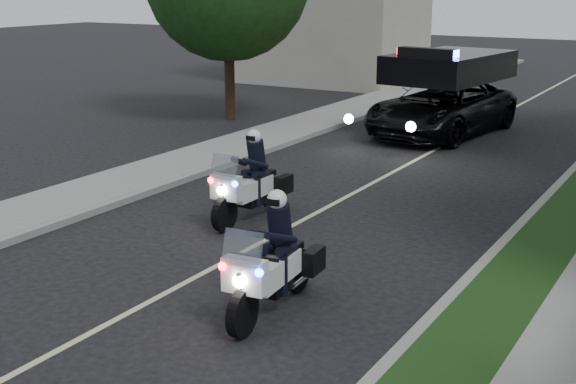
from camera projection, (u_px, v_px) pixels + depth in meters
The scene contains 12 objects.
ground at pixel (129, 313), 11.65m from camera, with size 120.00×120.00×0.00m, color black.
curb_right at pixel (553, 193), 17.94m from camera, with size 0.20×60.00×0.15m, color gray.
curb_left at pixel (257, 154), 21.94m from camera, with size 0.20×60.00×0.15m, color gray.
sidewalk_left at pixel (225, 149), 22.48m from camera, with size 2.00×60.00×0.16m, color gray.
building_far at pixel (332, 9), 37.20m from camera, with size 8.00×6.00×7.00m, color #A8A396.
lane_marking at pixel (390, 174), 19.96m from camera, with size 0.12×50.00×0.01m, color #BFB78C.
police_moto_left at pixel (251, 219), 16.21m from camera, with size 0.78×2.23×1.90m, color silver, non-canonical shape.
police_moto_right at pixel (273, 311), 11.71m from camera, with size 0.78×2.22×1.89m, color silver, non-canonical shape.
police_suv at pixel (440, 134), 25.09m from camera, with size 2.92×6.30×3.06m, color black.
bicycle at pixel (464, 94), 33.88m from camera, with size 0.66×1.88×0.98m, color black.
cyclist at pixel (464, 94), 33.88m from camera, with size 0.57×0.38×1.57m, color black.
tree_left_near at pixel (230, 119), 27.77m from camera, with size 5.77×5.77×9.61m, color #1A4216, non-canonical shape.
Camera 1 is at (7.52, -8.04, 4.88)m, focal length 47.99 mm.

